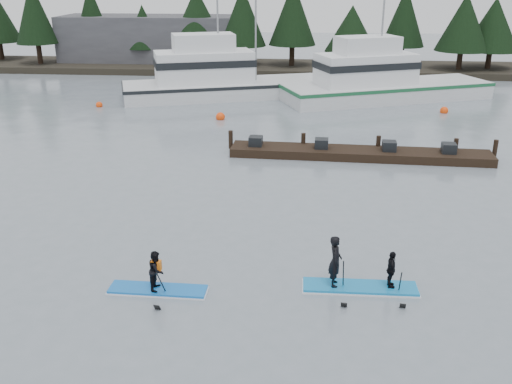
# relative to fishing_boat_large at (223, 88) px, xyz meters

# --- Properties ---
(ground) EXTENTS (160.00, 160.00, 0.00)m
(ground) POSITION_rel_fishing_boat_large_xyz_m (4.58, -29.19, -0.70)
(ground) COLOR slate
(ground) RESTS_ON ground
(far_shore) EXTENTS (70.00, 8.00, 0.60)m
(far_shore) POSITION_rel_fishing_boat_large_xyz_m (4.58, 12.81, -0.40)
(far_shore) COLOR #2D281E
(far_shore) RESTS_ON ground
(treeline) EXTENTS (60.00, 4.00, 8.00)m
(treeline) POSITION_rel_fishing_boat_large_xyz_m (4.58, 12.81, -0.70)
(treeline) COLOR black
(treeline) RESTS_ON ground
(waterfront_building) EXTENTS (18.00, 6.00, 5.00)m
(waterfront_building) POSITION_rel_fishing_boat_large_xyz_m (-9.42, 14.81, 1.80)
(waterfront_building) COLOR #4C4C51
(waterfront_building) RESTS_ON ground
(fishing_boat_large) EXTENTS (16.81, 9.38, 9.32)m
(fishing_boat_large) POSITION_rel_fishing_boat_large_xyz_m (0.00, 0.00, 0.00)
(fishing_boat_large) COLOR silver
(fishing_boat_large) RESTS_ON ground
(fishing_boat_medium) EXTENTS (16.38, 10.17, 9.24)m
(fishing_boat_medium) POSITION_rel_fishing_boat_large_xyz_m (12.15, -0.09, -0.03)
(fishing_boat_medium) COLOR silver
(fishing_boat_medium) RESTS_ON ground
(floating_dock) EXTENTS (13.60, 2.41, 0.45)m
(floating_dock) POSITION_rel_fishing_boat_large_xyz_m (9.32, -14.90, -0.47)
(floating_dock) COLOR black
(floating_dock) RESTS_ON ground
(buoy_b) EXTENTS (0.60, 0.60, 0.60)m
(buoy_b) POSITION_rel_fishing_boat_large_xyz_m (0.83, -7.28, -0.70)
(buoy_b) COLOR #FF450C
(buoy_b) RESTS_ON ground
(buoy_c) EXTENTS (0.56, 0.56, 0.56)m
(buoy_c) POSITION_rel_fishing_boat_large_xyz_m (16.02, -4.09, -0.70)
(buoy_c) COLOR #FF450C
(buoy_c) RESTS_ON ground
(buoy_a) EXTENTS (0.48, 0.48, 0.48)m
(buoy_a) POSITION_rel_fishing_boat_large_xyz_m (-8.46, -4.31, -0.70)
(buoy_a) COLOR #FF450C
(buoy_a) RESTS_ON ground
(paddleboard_solo) EXTENTS (3.00, 1.05, 1.83)m
(paddleboard_solo) POSITION_rel_fishing_boat_large_xyz_m (2.07, -29.02, -0.22)
(paddleboard_solo) COLOR blue
(paddleboard_solo) RESTS_ON ground
(paddleboard_duo) EXTENTS (3.50, 1.13, 2.25)m
(paddleboard_duo) POSITION_rel_fishing_boat_large_xyz_m (8.16, -28.35, -0.13)
(paddleboard_duo) COLOR #147BBC
(paddleboard_duo) RESTS_ON ground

